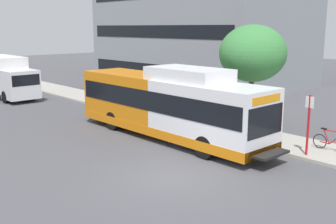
{
  "coord_description": "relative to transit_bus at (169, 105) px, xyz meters",
  "views": [
    {
      "loc": [
        -9.74,
        -10.56,
        5.51
      ],
      "look_at": [
        2.88,
        3.23,
        1.6
      ],
      "focal_mm": 43.44,
      "sensor_mm": 36.0,
      "label": 1
    }
  ],
  "objects": [
    {
      "name": "bicycle_parked",
      "position": [
        3.49,
        -6.86,
        -1.14
      ],
      "size": [
        0.52,
        1.76,
        1.02
      ],
      "color": "black",
      "rests_on": "sidewalk_curb"
    },
    {
      "name": "ground_plane",
      "position": [
        -3.76,
        3.86,
        -1.7
      ],
      "size": [
        120.0,
        120.0,
        0.0
      ],
      "primitive_type": "plane",
      "color": "#4C4C51"
    },
    {
      "name": "bus_stop_sign_pole",
      "position": [
        2.15,
        -6.4,
        -0.05
      ],
      "size": [
        0.1,
        0.36,
        2.6
      ],
      "color": "red",
      "rests_on": "sidewalk_curb"
    },
    {
      "name": "sidewalk_curb",
      "position": [
        3.24,
        1.86,
        -1.63
      ],
      "size": [
        3.0,
        56.0,
        0.14
      ],
      "primitive_type": "cube",
      "color": "#A8A399",
      "rests_on": "ground"
    },
    {
      "name": "transit_bus",
      "position": [
        0.0,
        0.0,
        0.0
      ],
      "size": [
        2.58,
        12.25,
        3.65
      ],
      "color": "white",
      "rests_on": "ground"
    },
    {
      "name": "box_truck_background",
      "position": [
        -1.39,
        17.38,
        0.04
      ],
      "size": [
        2.32,
        7.01,
        3.25
      ],
      "color": "silver",
      "rests_on": "ground"
    },
    {
      "name": "street_tree_near_stop",
      "position": [
        4.21,
        -1.92,
        2.45
      ],
      "size": [
        3.51,
        3.51,
        5.52
      ],
      "color": "#4C3823",
      "rests_on": "sidewalk_curb"
    },
    {
      "name": "lattice_comm_tower",
      "position": [
        18.73,
        31.25,
        6.66
      ],
      "size": [
        1.1,
        1.1,
        25.45
      ],
      "color": "#B7B7BC",
      "rests_on": "ground"
    }
  ]
}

